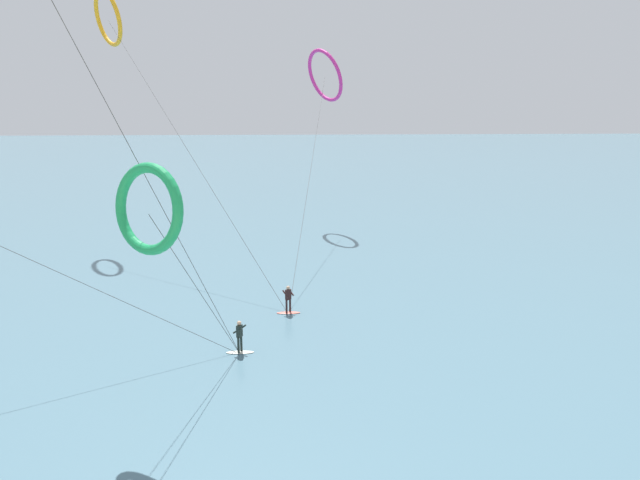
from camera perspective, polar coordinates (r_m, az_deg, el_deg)
The scene contains 6 objects.
sea_water at distance 109.86m, azimuth -2.37°, elevation 7.03°, with size 400.00×200.00×0.08m, color slate.
surfer_ivory at distance 30.03m, azimuth -7.78°, elevation -9.47°, with size 1.40×0.69×1.70m.
surfer_coral at distance 35.03m, azimuth -3.09°, elevation -5.95°, with size 1.40×0.73×1.70m.
kite_magenta at distance 58.76m, azimuth 0.48°, elevation 15.61°, with size 5.93×28.41×17.14m.
kite_emerald at distance 22.11m, azimuth -16.27°, elevation 2.88°, with size 4.13×7.68×10.32m.
kite_amber at distance 55.65m, azimuth -19.82°, elevation 19.53°, with size 16.83×22.47×21.37m.
Camera 1 is at (-1.28, -1.58, 12.50)m, focal length 33.07 mm.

